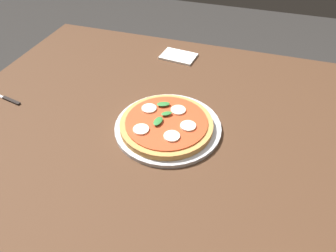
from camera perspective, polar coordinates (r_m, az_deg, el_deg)
The scene contains 5 objects.
dining_table at distance 0.94m, azimuth 0.83°, elevation -5.51°, with size 1.38×1.13×0.74m.
serving_tray at distance 0.90m, azimuth 0.00°, elevation -0.19°, with size 0.30×0.30×0.01m, color silver.
pizza at distance 0.88m, azimuth -0.29°, elevation 0.37°, with size 0.26×0.26×0.03m.
napkin at distance 1.24m, azimuth 1.92°, elevation 12.54°, with size 0.13×0.09×0.01m, color white.
knife at distance 1.14m, azimuth -27.61°, elevation 4.59°, with size 0.19×0.05×0.01m.
Camera 1 is at (0.18, -0.62, 1.34)m, focal length 33.56 mm.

